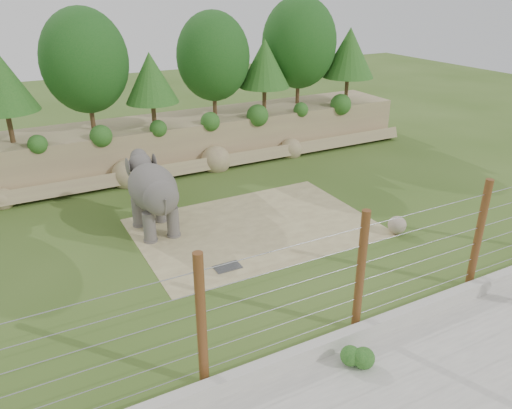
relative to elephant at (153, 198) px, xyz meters
name	(u,v)px	position (x,y,z in m)	size (l,w,h in m)	color
ground	(281,262)	(3.38, -4.72, -1.54)	(90.00, 90.00, 0.00)	#38561B
back_embankment	(176,95)	(3.97, 7.95, 2.42)	(30.00, 5.52, 8.77)	#92795D
dirt_patch	(255,227)	(3.88, -1.72, -1.53)	(10.00, 7.00, 0.02)	#96855B
drain_grate	(228,267)	(1.41, -4.18, -1.51)	(1.00, 0.60, 0.03)	#262628
elephant	(153,198)	(0.00, 0.00, 0.00)	(1.63, 3.81, 3.09)	#554F4C
stone_ball	(397,225)	(8.88, -5.02, -1.14)	(0.77, 0.77, 0.77)	gray
retaining_wall	(366,330)	(3.38, -9.72, -1.29)	(26.00, 0.35, 0.50)	#B1AEA5
walkway	(414,380)	(3.38, -11.72, -1.54)	(26.00, 4.00, 0.01)	#B1AEA5
barrier_fence	(360,272)	(3.38, -9.22, 0.46)	(20.26, 0.26, 4.00)	brown
walkway_shrub	(357,356)	(2.38, -10.52, -1.23)	(0.61, 0.61, 0.61)	#1D541B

